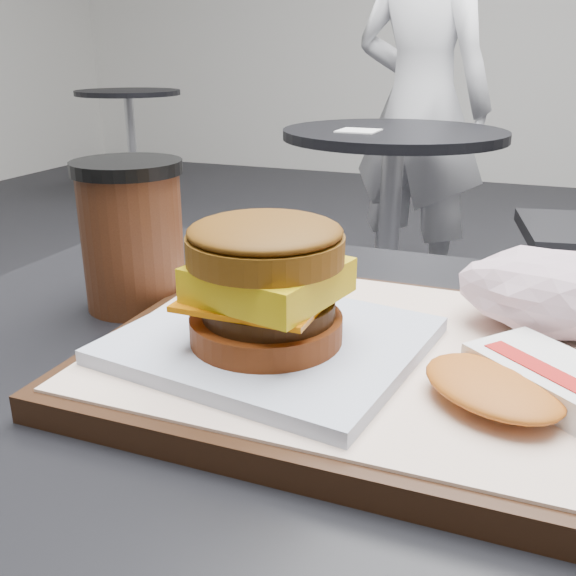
# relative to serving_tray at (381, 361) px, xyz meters

# --- Properties ---
(serving_tray) EXTENTS (0.38, 0.28, 0.02)m
(serving_tray) POSITION_rel_serving_tray_xyz_m (0.00, 0.00, 0.00)
(serving_tray) COLOR black
(serving_tray) RESTS_ON customer_table
(breakfast_sandwich) EXTENTS (0.21, 0.20, 0.09)m
(breakfast_sandwich) POSITION_rel_serving_tray_xyz_m (-0.07, -0.03, 0.05)
(breakfast_sandwich) COLOR silver
(breakfast_sandwich) RESTS_ON serving_tray
(hash_brown) EXTENTS (0.14, 0.13, 0.02)m
(hash_brown) POSITION_rel_serving_tray_xyz_m (0.09, -0.03, 0.02)
(hash_brown) COLOR white
(hash_brown) RESTS_ON serving_tray
(crumpled_wrapper) EXTENTS (0.13, 0.10, 0.06)m
(crumpled_wrapper) POSITION_rel_serving_tray_xyz_m (0.10, 0.08, 0.04)
(crumpled_wrapper) COLOR silver
(crumpled_wrapper) RESTS_ON serving_tray
(coffee_cup) EXTENTS (0.09, 0.09, 0.13)m
(coffee_cup) POSITION_rel_serving_tray_xyz_m (-0.23, 0.05, 0.06)
(coffee_cup) COLOR #442010
(coffee_cup) RESTS_ON customer_table
(neighbor_table) EXTENTS (0.70, 0.70, 0.75)m
(neighbor_table) POSITION_rel_serving_tray_xyz_m (-0.35, 1.64, -0.23)
(neighbor_table) COLOR black
(neighbor_table) RESTS_ON ground
(napkin) EXTENTS (0.12, 0.12, 0.00)m
(napkin) POSITION_rel_serving_tray_xyz_m (-0.44, 1.55, -0.03)
(napkin) COLOR white
(napkin) RESTS_ON neighbor_table
(patron) EXTENTS (0.65, 0.52, 1.56)m
(patron) POSITION_rel_serving_tray_xyz_m (-0.38, 2.22, -0.00)
(patron) COLOR silver
(patron) RESTS_ON ground
(bg_table_mid) EXTENTS (0.66, 0.66, 0.75)m
(bg_table_mid) POSITION_rel_serving_tray_xyz_m (-2.40, 3.19, -0.22)
(bg_table_mid) COLOR black
(bg_table_mid) RESTS_ON ground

